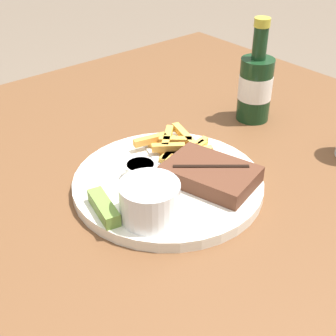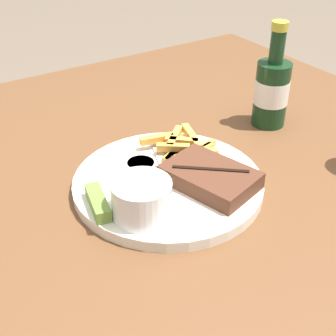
{
  "view_description": "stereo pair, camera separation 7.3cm",
  "coord_description": "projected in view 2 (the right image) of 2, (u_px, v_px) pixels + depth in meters",
  "views": [
    {
      "loc": [
        0.47,
        -0.39,
        1.16
      ],
      "look_at": [
        0.0,
        0.0,
        0.76
      ],
      "focal_mm": 50.0,
      "sensor_mm": 36.0,
      "label": 1
    },
    {
      "loc": [
        0.51,
        -0.33,
        1.16
      ],
      "look_at": [
        0.0,
        0.0,
        0.76
      ],
      "focal_mm": 50.0,
      "sensor_mm": 36.0,
      "label": 2
    }
  ],
  "objects": [
    {
      "name": "beer_bottle",
      "position": [
        272.0,
        90.0,
        0.9
      ],
      "size": [
        0.07,
        0.07,
        0.2
      ],
      "color": "#143319",
      "rests_on": "dining_table"
    },
    {
      "name": "knife_utensil",
      "position": [
        191.0,
        173.0,
        0.75
      ],
      "size": [
        0.08,
        0.16,
        0.01
      ],
      "rotation": [
        0.0,
        0.0,
        1.15
      ],
      "color": "#B7B7BC",
      "rests_on": "dinner_plate"
    },
    {
      "name": "dining_table",
      "position": [
        168.0,
        224.0,
        0.79
      ],
      "size": [
        1.14,
        1.2,
        0.72
      ],
      "color": "brown",
      "rests_on": "ground_plane"
    },
    {
      "name": "coleslaw_cup",
      "position": [
        142.0,
        197.0,
        0.65
      ],
      "size": [
        0.09,
        0.09,
        0.06
      ],
      "color": "white",
      "rests_on": "dinner_plate"
    },
    {
      "name": "dipping_sauce_cup",
      "position": [
        141.0,
        169.0,
        0.74
      ],
      "size": [
        0.05,
        0.05,
        0.03
      ],
      "color": "silver",
      "rests_on": "dinner_plate"
    },
    {
      "name": "steak_portion",
      "position": [
        210.0,
        177.0,
        0.72
      ],
      "size": [
        0.16,
        0.13,
        0.03
      ],
      "color": "#512D1E",
      "rests_on": "dinner_plate"
    },
    {
      "name": "pickle_spear",
      "position": [
        98.0,
        202.0,
        0.67
      ],
      "size": [
        0.08,
        0.04,
        0.02
      ],
      "color": "olive",
      "rests_on": "dinner_plate"
    },
    {
      "name": "fries_pile",
      "position": [
        181.0,
        147.0,
        0.8
      ],
      "size": [
        0.11,
        0.12,
        0.02
      ],
      "color": "gold",
      "rests_on": "dinner_plate"
    },
    {
      "name": "dinner_plate",
      "position": [
        168.0,
        183.0,
        0.75
      ],
      "size": [
        0.3,
        0.3,
        0.02
      ],
      "color": "silver",
      "rests_on": "dining_table"
    },
    {
      "name": "fork_utensil",
      "position": [
        158.0,
        152.0,
        0.81
      ],
      "size": [
        0.13,
        0.06,
        0.0
      ],
      "rotation": [
        0.0,
        0.0,
        5.93
      ],
      "color": "#B7B7BC",
      "rests_on": "dinner_plate"
    }
  ]
}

